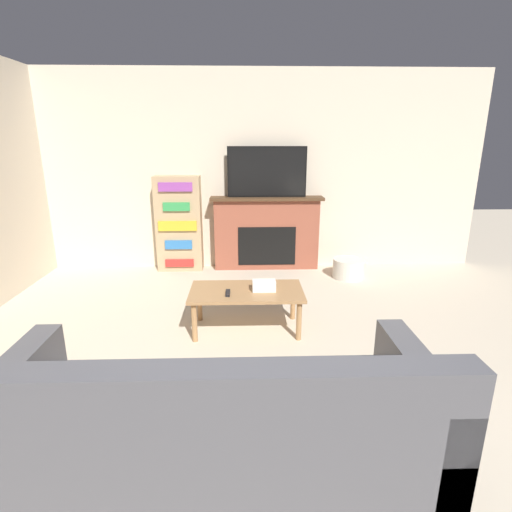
% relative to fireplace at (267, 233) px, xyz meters
% --- Properties ---
extents(wall_back, '(6.55, 0.06, 2.70)m').
position_rel_fireplace_xyz_m(wall_back, '(-0.27, 0.14, 0.83)').
color(wall_back, beige).
rests_on(wall_back, ground_plane).
extents(fireplace, '(1.56, 0.28, 1.03)m').
position_rel_fireplace_xyz_m(fireplace, '(0.00, 0.00, 0.00)').
color(fireplace, brown).
rests_on(fireplace, ground_plane).
extents(tv, '(1.07, 0.03, 0.68)m').
position_rel_fireplace_xyz_m(tv, '(0.00, -0.02, 0.85)').
color(tv, black).
rests_on(tv, fireplace).
extents(couch, '(2.29, 0.94, 0.91)m').
position_rel_fireplace_xyz_m(couch, '(-0.48, -3.74, -0.21)').
color(couch, '#4C4C51').
rests_on(couch, ground_plane).
extents(coffee_table, '(1.08, 0.57, 0.41)m').
position_rel_fireplace_xyz_m(coffee_table, '(-0.30, -1.94, -0.16)').
color(coffee_table, '#A87A4C').
rests_on(coffee_table, ground_plane).
extents(tissue_box, '(0.22, 0.12, 0.10)m').
position_rel_fireplace_xyz_m(tissue_box, '(-0.14, -1.96, -0.06)').
color(tissue_box, white).
rests_on(tissue_box, coffee_table).
extents(remote_control, '(0.04, 0.15, 0.02)m').
position_rel_fireplace_xyz_m(remote_control, '(-0.48, -2.04, -0.10)').
color(remote_control, black).
rests_on(remote_control, coffee_table).
extents(bookshelf, '(0.62, 0.29, 1.32)m').
position_rel_fireplace_xyz_m(bookshelf, '(-1.22, -0.02, 0.14)').
color(bookshelf, tan).
rests_on(bookshelf, ground_plane).
extents(storage_basket, '(0.42, 0.42, 0.26)m').
position_rel_fireplace_xyz_m(storage_basket, '(1.08, -0.46, -0.39)').
color(storage_basket, silver).
rests_on(storage_basket, ground_plane).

